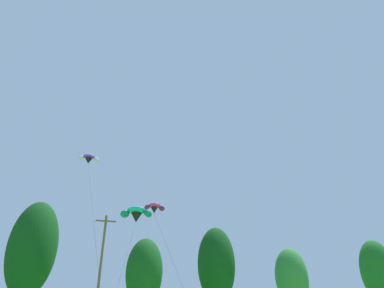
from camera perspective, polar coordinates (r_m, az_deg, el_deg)
name	(u,v)px	position (r m, az deg, el deg)	size (l,w,h in m)	color
treeline_tree_c	(33,248)	(46.09, -26.08, -16.02)	(5.73, 5.73, 14.57)	#472D19
treeline_tree_d	(144,272)	(44.61, -8.34, -21.24)	(4.63, 4.63, 10.47)	#472D19
treeline_tree_e	(216,264)	(49.07, 4.27, -20.18)	(5.27, 5.27, 12.85)	#472D19
treeline_tree_f	(292,277)	(51.12, 17.00, -21.39)	(4.51, 4.51, 10.02)	#472D19
treeline_tree_g	(378,272)	(60.55, 29.73, -18.78)	(5.01, 5.01, 11.88)	#472D19
utility_pole	(100,268)	(37.24, -15.71, -20.14)	(2.20, 0.26, 11.46)	brown
parafoil_kite_high_purple	(89,159)	(42.00, -17.59, -2.49)	(4.73, 18.40, 18.08)	purple
parafoil_kite_mid_magenta	(154,208)	(35.64, -6.57, -11.02)	(3.46, 9.10, 11.26)	#D12893
parafoil_kite_far_teal	(136,214)	(40.50, -9.70, -11.91)	(4.95, 19.58, 12.14)	teal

